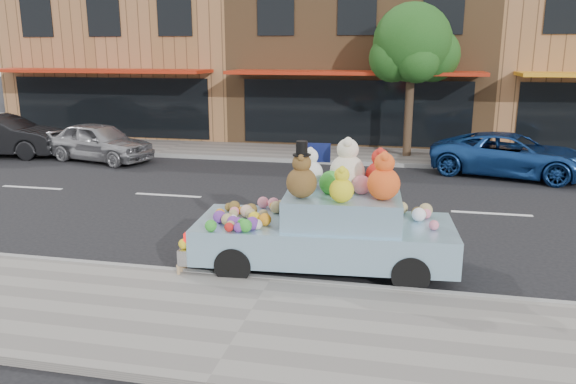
% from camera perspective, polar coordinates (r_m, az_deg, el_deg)
% --- Properties ---
extents(ground, '(120.00, 120.00, 0.00)m').
position_cam_1_polar(ground, '(13.78, 3.29, -1.23)').
color(ground, black).
rests_on(ground, ground).
extents(near_sidewalk, '(60.00, 3.00, 0.12)m').
position_cam_1_polar(near_sidewalk, '(7.81, -4.40, -13.25)').
color(near_sidewalk, gray).
rests_on(near_sidewalk, ground).
extents(far_sidewalk, '(60.00, 3.00, 0.12)m').
position_cam_1_polar(far_sidewalk, '(20.06, 6.20, 3.76)').
color(far_sidewalk, gray).
rests_on(far_sidewalk, ground).
extents(near_kerb, '(60.00, 0.12, 0.13)m').
position_cam_1_polar(near_kerb, '(9.12, -1.69, -9.00)').
color(near_kerb, gray).
rests_on(near_kerb, ground).
extents(far_kerb, '(60.00, 0.12, 0.13)m').
position_cam_1_polar(far_kerb, '(18.60, 5.71, 2.97)').
color(far_kerb, gray).
rests_on(far_kerb, ground).
extents(storefront_left, '(10.00, 9.80, 7.30)m').
position_cam_1_polar(storefront_left, '(27.84, -13.81, 13.74)').
color(storefront_left, '#9F6B42').
rests_on(storefront_left, ground).
extents(storefront_mid, '(10.00, 9.80, 7.30)m').
position_cam_1_polar(storefront_mid, '(25.19, 7.81, 14.01)').
color(storefront_mid, brown).
rests_on(storefront_mid, ground).
extents(street_tree, '(3.00, 2.70, 5.22)m').
position_cam_1_polar(street_tree, '(19.69, 12.56, 13.95)').
color(street_tree, '#38281C').
rests_on(street_tree, ground).
extents(car_silver, '(4.13, 2.44, 1.32)m').
position_cam_1_polar(car_silver, '(20.10, -18.62, 4.85)').
color(car_silver, '#9E9EA2').
rests_on(car_silver, ground).
extents(car_blue, '(5.01, 3.31, 1.28)m').
position_cam_1_polar(car_blue, '(18.00, 21.75, 3.51)').
color(car_blue, navy).
rests_on(car_blue, ground).
extents(car_dark, '(4.62, 2.09, 1.47)m').
position_cam_1_polar(car_dark, '(22.37, -27.14, 5.11)').
color(car_dark, black).
rests_on(car_dark, ground).
extents(art_car, '(4.60, 2.06, 2.27)m').
position_cam_1_polar(art_car, '(9.51, 3.95, -3.23)').
color(art_car, black).
rests_on(art_car, ground).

